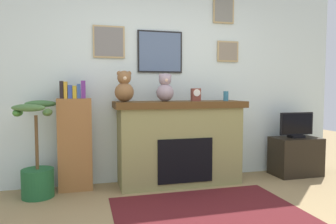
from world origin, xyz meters
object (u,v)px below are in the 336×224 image
Objects in this scene: potted_plant at (37,166)px; tv_stand at (296,156)px; teddy_bear_grey at (124,88)px; mantel_clock at (196,95)px; candle_jar at (226,96)px; television at (297,126)px; fireplace at (179,142)px; teddy_bear_cream at (165,89)px; bookshelf at (75,140)px.

potted_plant is 3.37m from tv_stand.
teddy_bear_grey is (0.98, 0.06, 0.86)m from potted_plant.
candle_jar is at bearing 0.19° from mantel_clock.
potted_plant is 2.10× the size of television.
fireplace is at bearing 178.41° from tv_stand.
tv_stand is at bearing -0.69° from teddy_bear_grey.
tv_stand is (3.37, 0.04, -0.09)m from potted_plant.
tv_stand is at bearing -1.57° from candle_jar.
teddy_bear_cream is at bearing 0.00° from teddy_bear_grey.
teddy_bear_grey is at bearing -179.98° from candle_jar.
potted_plant is (-1.68, -0.08, -0.18)m from fireplace.
fireplace is at bearing 1.50° from teddy_bear_grey.
mantel_clock reaches higher than television.
bookshelf is at bearing 177.21° from mantel_clock.
teddy_bear_cream is (-0.82, -0.00, 0.09)m from candle_jar.
mantel_clock is at bearing -2.79° from bookshelf.
teddy_bear_cream reaches higher than candle_jar.
television is at bearing -1.63° from fireplace.
mantel_clock is (0.21, -0.02, 0.60)m from fireplace.
teddy_bear_cream is (-1.88, 0.03, 0.94)m from tv_stand.
candle_jar is at bearing 0.03° from teddy_bear_cream.
teddy_bear_cream is at bearing 2.48° from potted_plant.
teddy_bear_grey reaches higher than potted_plant.
teddy_bear_cream reaches higher than television.
fireplace is 1.72m from tv_stand.
television is at bearing -0.92° from teddy_bear_cream.
teddy_bear_cream is (-1.88, 0.03, 0.51)m from television.
fireplace reaches higher than television.
bookshelf reaches higher than fireplace.
fireplace is at bearing 178.38° from candle_jar.
fireplace is 1.52× the size of potted_plant.
teddy_bear_grey is (-1.32, -0.00, 0.10)m from candle_jar.
teddy_bear_grey reaches higher than candle_jar.
mantel_clock is (-0.42, -0.00, 0.02)m from candle_jar.
bookshelf is 2.00× the size of tv_stand.
mantel_clock is 0.41m from teddy_bear_cream.
potted_plant reaches higher than tv_stand.
fireplace is 0.64m from mantel_clock.
bookshelf is 8.07× the size of mantel_clock.
candle_jar is 0.78× the size of mantel_clock.
bookshelf is 1.21× the size of potted_plant.
bookshelf is 1.24m from teddy_bear_cream.
potted_plant is 2.43m from candle_jar.
bookshelf reaches higher than tv_stand.
television is 2.44m from teddy_bear_grey.
teddy_bear_grey is at bearing -178.50° from fireplace.
tv_stand is 2.57m from teddy_bear_grey.
candle_jar is 0.34× the size of teddy_bear_grey.
television reaches higher than tv_stand.
teddy_bear_cream is at bearing -3.77° from bookshelf.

